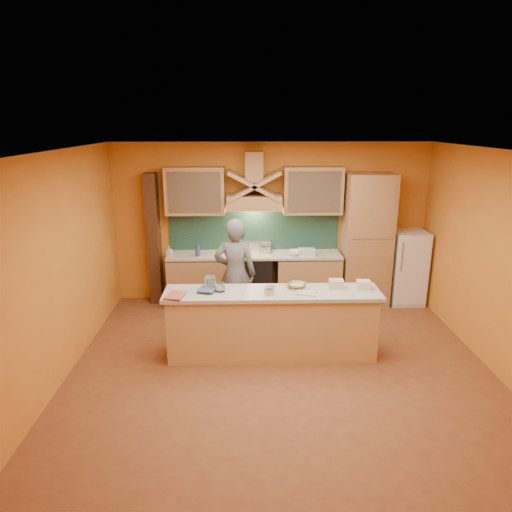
{
  "coord_description": "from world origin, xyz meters",
  "views": [
    {
      "loc": [
        -0.46,
        -5.4,
        3.13
      ],
      "look_at": [
        -0.3,
        0.9,
        1.26
      ],
      "focal_mm": 32.0,
      "sensor_mm": 36.0,
      "label": 1
    }
  ],
  "objects_px": {
    "person": "(235,274)",
    "fridge": "(407,267)",
    "kitchen_scale": "(269,291)",
    "mixing_bowl": "(297,285)",
    "stove": "(254,279)"
  },
  "relations": [
    {
      "from": "person",
      "to": "fridge",
      "type": "bearing_deg",
      "value": -159.39
    },
    {
      "from": "fridge",
      "to": "kitchen_scale",
      "type": "relative_size",
      "value": 11.96
    },
    {
      "from": "mixing_bowl",
      "to": "kitchen_scale",
      "type": "bearing_deg",
      "value": -146.72
    },
    {
      "from": "stove",
      "to": "mixing_bowl",
      "type": "distance_m",
      "value": 1.92
    },
    {
      "from": "kitchen_scale",
      "to": "mixing_bowl",
      "type": "relative_size",
      "value": 0.42
    },
    {
      "from": "fridge",
      "to": "stove",
      "type": "bearing_deg",
      "value": 180.0
    },
    {
      "from": "kitchen_scale",
      "to": "person",
      "type": "bearing_deg",
      "value": 102.49
    },
    {
      "from": "stove",
      "to": "fridge",
      "type": "xyz_separation_m",
      "value": [
        2.7,
        0.0,
        0.2
      ]
    },
    {
      "from": "stove",
      "to": "mixing_bowl",
      "type": "relative_size",
      "value": 3.49
    },
    {
      "from": "person",
      "to": "mixing_bowl",
      "type": "distance_m",
      "value": 1.16
    },
    {
      "from": "mixing_bowl",
      "to": "fridge",
      "type": "bearing_deg",
      "value": 39.28
    },
    {
      "from": "stove",
      "to": "kitchen_scale",
      "type": "xyz_separation_m",
      "value": [
        0.15,
        -2.02,
        0.54
      ]
    },
    {
      "from": "person",
      "to": "kitchen_scale",
      "type": "xyz_separation_m",
      "value": [
        0.47,
        -1.04,
        0.11
      ]
    },
    {
      "from": "fridge",
      "to": "person",
      "type": "height_order",
      "value": "person"
    },
    {
      "from": "fridge",
      "to": "mixing_bowl",
      "type": "height_order",
      "value": "fridge"
    }
  ]
}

